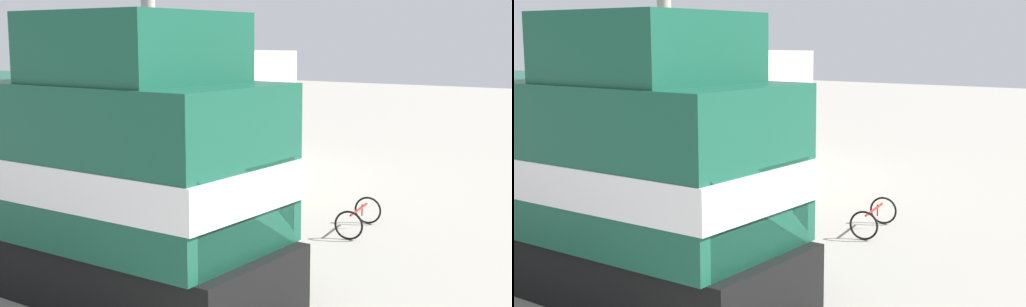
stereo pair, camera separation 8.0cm
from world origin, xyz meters
The scene contains 12 objects.
ground_plane centered at (0.00, 0.00, 0.00)m, with size 120.00×120.00×0.00m, color gray.
rail_near centered at (-0.72, 0.00, 0.07)m, with size 0.08×33.49×0.15m, color #4C4742.
rail_far centered at (0.72, 0.00, 0.07)m, with size 0.08×33.49×0.15m, color #4C4742.
locomotive centered at (0.00, 1.72, 2.13)m, with size 3.11×13.37×5.08m.
utility_pole centered at (5.66, 3.15, 5.09)m, with size 1.80×0.38×10.05m.
vendor_umbrella centered at (3.78, 1.73, 2.21)m, with size 2.14×2.14×2.45m.
billboard_sign centered at (4.74, 4.36, 2.28)m, with size 1.61×0.12×3.08m.
shrub_cluster centered at (3.91, 2.24, 0.44)m, with size 0.89×0.89×0.89m, color #236028.
person_bystander centered at (5.49, -0.12, 0.92)m, with size 0.34×0.34×1.70m.
bicycle centered at (6.47, 0.29, 0.36)m, with size 1.16×1.94×0.70m.
bicycle_spare centered at (6.36, -3.00, 0.36)m, with size 1.77×0.98×0.70m.
building_block_distant centered at (10.23, 5.81, 2.11)m, with size 5.64×5.75×4.22m, color beige.
Camera 1 is at (-8.87, -10.58, 4.63)m, focal length 50.00 mm.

